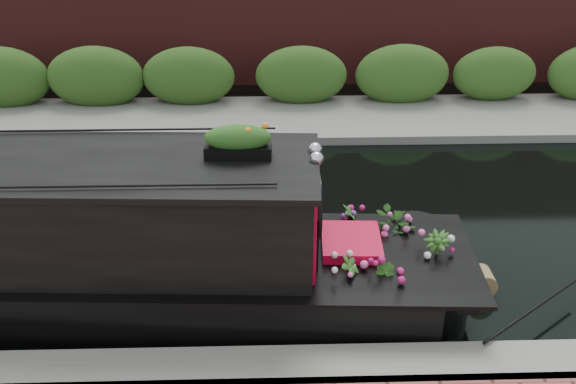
{
  "coord_description": "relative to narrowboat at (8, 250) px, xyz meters",
  "views": [
    {
      "loc": [
        1.6,
        -8.53,
        5.19
      ],
      "look_at": [
        1.83,
        -0.6,
        0.91
      ],
      "focal_mm": 40.0,
      "sensor_mm": 36.0,
      "label": 1
    }
  ],
  "objects": [
    {
      "name": "ground",
      "position": [
        1.69,
        1.76,
        -0.77
      ],
      "size": [
        80.0,
        80.0,
        0.0
      ],
      "primitive_type": "plane",
      "color": "black",
      "rests_on": "ground"
    },
    {
      "name": "near_bank_coping",
      "position": [
        1.69,
        -1.54,
        -0.77
      ],
      "size": [
        40.0,
        0.6,
        0.5
      ],
      "primitive_type": "cube",
      "color": "gray",
      "rests_on": "ground"
    },
    {
      "name": "far_bank_path",
      "position": [
        1.69,
        5.96,
        -0.77
      ],
      "size": [
        40.0,
        2.4,
        0.34
      ],
      "primitive_type": "cube",
      "color": "slate",
      "rests_on": "ground"
    },
    {
      "name": "far_hedge",
      "position": [
        1.69,
        6.86,
        -0.77
      ],
      "size": [
        40.0,
        1.1,
        2.8
      ],
      "primitive_type": "cube",
      "color": "#2E551C",
      "rests_on": "ground"
    },
    {
      "name": "far_brick_wall",
      "position": [
        1.69,
        8.96,
        -0.77
      ],
      "size": [
        40.0,
        1.0,
        8.0
      ],
      "primitive_type": "cube",
      "color": "#541E1C",
      "rests_on": "ground"
    },
    {
      "name": "narrowboat",
      "position": [
        0.0,
        0.0,
        0.0
      ],
      "size": [
        11.16,
        2.45,
        2.62
      ],
      "rotation": [
        0.0,
        0.0,
        -0.05
      ],
      "color": "black",
      "rests_on": "ground"
    },
    {
      "name": "rope_fender",
      "position": [
        6.03,
        -0.0,
        -0.6
      ],
      "size": [
        0.34,
        0.33,
        0.34
      ],
      "primitive_type": "cylinder",
      "rotation": [
        1.57,
        0.0,
        0.0
      ],
      "color": "olive",
      "rests_on": "ground"
    }
  ]
}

